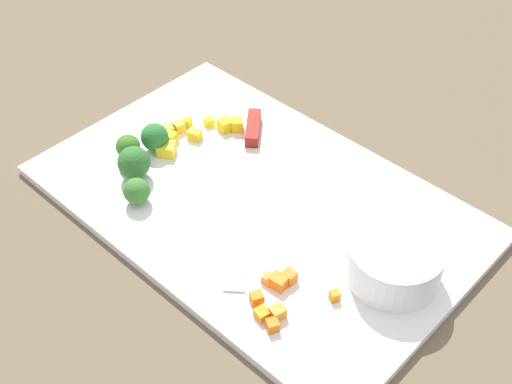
% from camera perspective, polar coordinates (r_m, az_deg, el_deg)
% --- Properties ---
extents(ground_plane, '(4.00, 4.00, 0.00)m').
position_cam_1_polar(ground_plane, '(0.85, -0.00, -1.08)').
color(ground_plane, brown).
extents(cutting_board, '(0.53, 0.34, 0.01)m').
position_cam_1_polar(cutting_board, '(0.85, -0.00, -0.79)').
color(cutting_board, white).
rests_on(cutting_board, ground_plane).
extents(prep_bowl, '(0.10, 0.10, 0.05)m').
position_cam_1_polar(prep_bowl, '(0.75, 11.47, -5.73)').
color(prep_bowl, white).
rests_on(prep_bowl, cutting_board).
extents(chef_knife, '(0.21, 0.25, 0.02)m').
position_cam_1_polar(chef_knife, '(0.88, -0.60, 2.32)').
color(chef_knife, silver).
rests_on(chef_knife, cutting_board).
extents(carrot_dice_0, '(0.02, 0.02, 0.01)m').
position_cam_1_polar(carrot_dice_0, '(0.72, 0.54, -10.11)').
color(carrot_dice_0, orange).
rests_on(carrot_dice_0, cutting_board).
extents(carrot_dice_1, '(0.01, 0.01, 0.01)m').
position_cam_1_polar(carrot_dice_1, '(0.75, 2.78, -7.07)').
color(carrot_dice_1, orange).
rests_on(carrot_dice_1, cutting_board).
extents(carrot_dice_2, '(0.02, 0.02, 0.01)m').
position_cam_1_polar(carrot_dice_2, '(0.74, 1.89, -7.48)').
color(carrot_dice_2, orange).
rests_on(carrot_dice_2, cutting_board).
extents(carrot_dice_3, '(0.02, 0.02, 0.01)m').
position_cam_1_polar(carrot_dice_3, '(0.71, 1.39, -11.05)').
color(carrot_dice_3, orange).
rests_on(carrot_dice_3, cutting_board).
extents(carrot_dice_4, '(0.01, 0.01, 0.01)m').
position_cam_1_polar(carrot_dice_4, '(0.74, 6.58, -8.60)').
color(carrot_dice_4, orange).
rests_on(carrot_dice_4, cutting_board).
extents(carrot_dice_5, '(0.01, 0.01, 0.01)m').
position_cam_1_polar(carrot_dice_5, '(0.75, 1.04, -7.25)').
color(carrot_dice_5, orange).
rests_on(carrot_dice_5, cutting_board).
extents(carrot_dice_6, '(0.02, 0.02, 0.01)m').
position_cam_1_polar(carrot_dice_6, '(0.73, 0.06, -8.85)').
color(carrot_dice_6, orange).
rests_on(carrot_dice_6, cutting_board).
extents(carrot_dice_7, '(0.02, 0.02, 0.01)m').
position_cam_1_polar(carrot_dice_7, '(0.72, 1.82, -10.01)').
color(carrot_dice_7, orange).
rests_on(carrot_dice_7, cutting_board).
extents(pepper_dice_0, '(0.02, 0.02, 0.01)m').
position_cam_1_polar(pepper_dice_0, '(0.95, -5.77, 5.83)').
color(pepper_dice_0, yellow).
rests_on(pepper_dice_0, cutting_board).
extents(pepper_dice_1, '(0.02, 0.02, 0.01)m').
position_cam_1_polar(pepper_dice_1, '(0.94, -7.37, 5.10)').
color(pepper_dice_1, yellow).
rests_on(pepper_dice_1, cutting_board).
extents(pepper_dice_2, '(0.02, 0.02, 0.02)m').
position_cam_1_polar(pepper_dice_2, '(0.94, -2.59, 5.61)').
color(pepper_dice_2, yellow).
rests_on(pepper_dice_2, cutting_board).
extents(pepper_dice_3, '(0.02, 0.02, 0.01)m').
position_cam_1_polar(pepper_dice_3, '(0.95, -3.93, 5.88)').
color(pepper_dice_3, yellow).
rests_on(pepper_dice_3, cutting_board).
extents(pepper_dice_4, '(0.02, 0.02, 0.02)m').
position_cam_1_polar(pepper_dice_4, '(0.93, -6.96, 4.59)').
color(pepper_dice_4, yellow).
rests_on(pepper_dice_4, cutting_board).
extents(pepper_dice_5, '(0.02, 0.02, 0.01)m').
position_cam_1_polar(pepper_dice_5, '(0.93, -5.13, 4.77)').
color(pepper_dice_5, yellow).
rests_on(pepper_dice_5, cutting_board).
extents(pepper_dice_6, '(0.03, 0.03, 0.02)m').
position_cam_1_polar(pepper_dice_6, '(0.91, -7.48, 3.56)').
color(pepper_dice_6, yellow).
rests_on(pepper_dice_6, cutting_board).
extents(pepper_dice_7, '(0.02, 0.02, 0.02)m').
position_cam_1_polar(pepper_dice_7, '(0.94, -1.57, 5.65)').
color(pepper_dice_7, yellow).
rests_on(pepper_dice_7, cutting_board).
extents(pepper_dice_8, '(0.02, 0.02, 0.01)m').
position_cam_1_polar(pepper_dice_8, '(0.94, -6.47, 5.42)').
color(pepper_dice_8, yellow).
rests_on(pepper_dice_8, cutting_board).
extents(broccoli_floret_0, '(0.04, 0.04, 0.04)m').
position_cam_1_polar(broccoli_floret_0, '(0.91, -8.45, 4.54)').
color(broccoli_floret_0, '#81C26D').
rests_on(broccoli_floret_0, cutting_board).
extents(broccoli_floret_1, '(0.04, 0.04, 0.04)m').
position_cam_1_polar(broccoli_floret_1, '(0.87, -10.14, 2.41)').
color(broccoli_floret_1, '#84BF68').
rests_on(broccoli_floret_1, cutting_board).
extents(broccoli_floret_2, '(0.03, 0.03, 0.04)m').
position_cam_1_polar(broccoli_floret_2, '(0.89, -10.62, 3.70)').
color(broccoli_floret_2, '#8ABF5A').
rests_on(broccoli_floret_2, cutting_board).
extents(broccoli_floret_3, '(0.03, 0.03, 0.03)m').
position_cam_1_polar(broccoli_floret_3, '(0.84, -9.92, 0.05)').
color(broccoli_floret_3, '#83C35E').
rests_on(broccoli_floret_3, cutting_board).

